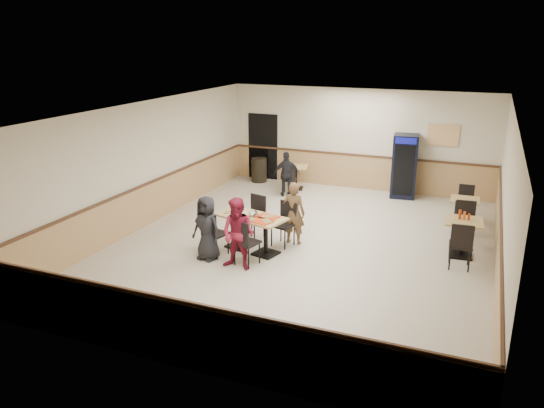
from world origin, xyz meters
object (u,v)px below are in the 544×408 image
at_px(back_table, 296,174).
at_px(side_table_far, 464,208).
at_px(main_table, 252,228).
at_px(lone_diner, 287,174).
at_px(diner_woman_left, 207,228).
at_px(pepsi_cooler, 404,166).
at_px(diner_woman_right, 238,234).
at_px(side_table_near, 463,232).
at_px(diner_man_opposite, 294,213).
at_px(trash_bin, 259,170).

bearing_deg(back_table, side_table_far, -18.43).
bearing_deg(main_table, lone_diner, 114.53).
bearing_deg(diner_woman_left, back_table, 103.05).
bearing_deg(pepsi_cooler, main_table, -120.36).
height_order(main_table, back_table, main_table).
bearing_deg(diner_woman_left, side_table_far, 52.21).
relative_size(diner_woman_right, pepsi_cooler, 0.81).
distance_m(main_table, side_table_near, 4.44).
bearing_deg(back_table, side_table_near, -35.34).
relative_size(lone_diner, pepsi_cooler, 0.72).
bearing_deg(pepsi_cooler, diner_woman_right, -115.89).
bearing_deg(side_table_near, back_table, 144.66).
height_order(diner_woman_left, side_table_far, diner_woman_left).
relative_size(main_table, pepsi_cooler, 0.89).
distance_m(main_table, side_table_far, 5.29).
distance_m(diner_man_opposite, pepsi_cooler, 4.87).
bearing_deg(back_table, trash_bin, 165.66).
bearing_deg(side_table_far, side_table_near, -87.73).
height_order(main_table, trash_bin, main_table).
height_order(diner_man_opposite, side_table_far, diner_man_opposite).
height_order(side_table_near, trash_bin, side_table_near).
relative_size(diner_woman_right, diner_man_opposite, 1.04).
height_order(diner_woman_right, pepsi_cooler, pepsi_cooler).
bearing_deg(lone_diner, pepsi_cooler, 172.57).
bearing_deg(back_table, diner_man_opposite, -70.92).
bearing_deg(main_table, trash_bin, 126.03).
bearing_deg(back_table, main_table, -81.16).
bearing_deg(main_table, pepsi_cooler, 80.00).
bearing_deg(side_table_near, trash_bin, 148.56).
height_order(diner_man_opposite, side_table_near, diner_man_opposite).
bearing_deg(trash_bin, diner_woman_left, -76.41).
distance_m(diner_woman_right, back_table, 5.96).
height_order(diner_woman_right, back_table, diner_woman_right).
height_order(main_table, side_table_near, side_table_near).
xyz_separation_m(lone_diner, trash_bin, (-1.37, 1.15, -0.27)).
xyz_separation_m(lone_diner, side_table_far, (4.90, -0.83, -0.18)).
distance_m(diner_man_opposite, back_table, 4.42).
height_order(side_table_near, pepsi_cooler, pepsi_cooler).
bearing_deg(side_table_near, side_table_far, 92.27).
relative_size(diner_man_opposite, pepsi_cooler, 0.78).
relative_size(diner_woman_left, side_table_near, 1.70).
bearing_deg(diner_woman_left, side_table_near, 35.90).
bearing_deg(pepsi_cooler, back_table, -179.21).
bearing_deg(diner_woman_left, diner_woman_right, -1.86).
distance_m(main_table, lone_diner, 4.20).
bearing_deg(diner_woman_left, lone_diner, 103.20).
xyz_separation_m(main_table, diner_woman_left, (-0.68, -0.75, 0.15)).
distance_m(side_table_far, back_table, 5.17).
relative_size(lone_diner, back_table, 1.62).
bearing_deg(trash_bin, back_table, -14.34).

